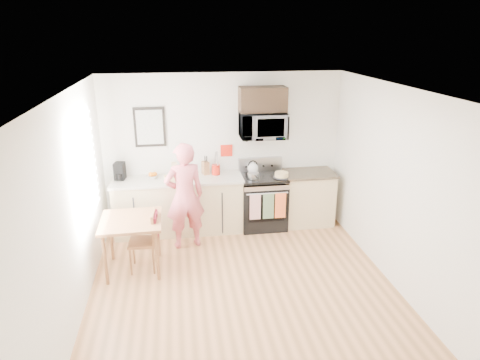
{
  "coord_description": "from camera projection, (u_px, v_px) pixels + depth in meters",
  "views": [
    {
      "loc": [
        -0.79,
        -4.68,
        3.25
      ],
      "look_at": [
        0.09,
        1.0,
        1.22
      ],
      "focal_mm": 32.0,
      "sensor_mm": 36.0,
      "label": 1
    }
  ],
  "objects": [
    {
      "name": "floor",
      "position": [
        245.0,
        294.0,
        5.56
      ],
      "size": [
        4.6,
        4.6,
        0.0
      ],
      "primitive_type": "plane",
      "color": "#926038",
      "rests_on": "ground"
    },
    {
      "name": "kettle",
      "position": [
        253.0,
        168.0,
        7.25
      ],
      "size": [
        0.18,
        0.18,
        0.23
      ],
      "color": "white",
      "rests_on": "range"
    },
    {
      "name": "left_wall",
      "position": [
        72.0,
        212.0,
        4.84
      ],
      "size": [
        0.04,
        4.6,
        2.6
      ],
      "primitive_type": "cube",
      "color": "white",
      "rests_on": "floor"
    },
    {
      "name": "upper_cabinet",
      "position": [
        263.0,
        99.0,
        6.9
      ],
      "size": [
        0.76,
        0.35,
        0.4
      ],
      "primitive_type": "cube",
      "color": "black",
      "rests_on": "back_wall"
    },
    {
      "name": "knife_block",
      "position": [
        206.0,
        168.0,
        7.17
      ],
      "size": [
        0.13,
        0.16,
        0.22
      ],
      "primitive_type": "cube",
      "rotation": [
        0.0,
        0.0,
        0.27
      ],
      "color": "brown",
      "rests_on": "countertop_left"
    },
    {
      "name": "window",
      "position": [
        85.0,
        169.0,
        5.5
      ],
      "size": [
        0.06,
        1.4,
        1.5
      ],
      "color": "white",
      "rests_on": "left_wall"
    },
    {
      "name": "front_wall",
      "position": [
        300.0,
        325.0,
        2.98
      ],
      "size": [
        4.0,
        0.04,
        2.6
      ],
      "primitive_type": "cube",
      "color": "white",
      "rests_on": "floor"
    },
    {
      "name": "coffee_maker",
      "position": [
        120.0,
        172.0,
        6.91
      ],
      "size": [
        0.19,
        0.25,
        0.28
      ],
      "rotation": [
        0.0,
        0.0,
        -0.16
      ],
      "color": "black",
      "rests_on": "countertop_left"
    },
    {
      "name": "wall_trivet",
      "position": [
        226.0,
        151.0,
        7.26
      ],
      "size": [
        0.2,
        0.02,
        0.2
      ],
      "primitive_type": "cube",
      "color": "red",
      "rests_on": "back_wall"
    },
    {
      "name": "cabinet_left",
      "position": [
        179.0,
        206.0,
        7.16
      ],
      "size": [
        2.1,
        0.6,
        0.9
      ],
      "primitive_type": "cube",
      "color": "#CFB384",
      "rests_on": "floor"
    },
    {
      "name": "ceiling",
      "position": [
        246.0,
        92.0,
        4.69
      ],
      "size": [
        4.0,
        4.6,
        0.04
      ],
      "primitive_type": "cube",
      "color": "silver",
      "rests_on": "back_wall"
    },
    {
      "name": "utensil_crock",
      "position": [
        216.0,
        165.0,
        7.14
      ],
      "size": [
        0.14,
        0.14,
        0.41
      ],
      "color": "red",
      "rests_on": "countertop_left"
    },
    {
      "name": "bread_bag",
      "position": [
        173.0,
        178.0,
        6.86
      ],
      "size": [
        0.28,
        0.16,
        0.1
      ],
      "primitive_type": "cube",
      "rotation": [
        0.0,
        0.0,
        0.16
      ],
      "color": "tan",
      "rests_on": "countertop_left"
    },
    {
      "name": "cake",
      "position": [
        282.0,
        175.0,
        7.07
      ],
      "size": [
        0.27,
        0.27,
        0.09
      ],
      "color": "black",
      "rests_on": "range"
    },
    {
      "name": "milk_carton",
      "position": [
        174.0,
        169.0,
        7.06
      ],
      "size": [
        0.09,
        0.09,
        0.24
      ],
      "primitive_type": "cube",
      "rotation": [
        0.0,
        0.0,
        -0.02
      ],
      "color": "tan",
      "rests_on": "countertop_left"
    },
    {
      "name": "back_wall",
      "position": [
        223.0,
        150.0,
        7.27
      ],
      "size": [
        4.0,
        0.04,
        2.6
      ],
      "primitive_type": "cube",
      "color": "white",
      "rests_on": "floor"
    },
    {
      "name": "pot",
      "position": [
        253.0,
        176.0,
        7.02
      ],
      "size": [
        0.19,
        0.33,
        0.1
      ],
      "rotation": [
        0.0,
        0.0,
        0.08
      ],
      "color": "#AAAAAE",
      "rests_on": "range"
    },
    {
      "name": "countertop_right",
      "position": [
        309.0,
        173.0,
        7.32
      ],
      "size": [
        0.88,
        0.64,
        0.04
      ],
      "primitive_type": "cube",
      "color": "black",
      "rests_on": "cabinet_right"
    },
    {
      "name": "microwave",
      "position": [
        263.0,
        125.0,
        7.0
      ],
      "size": [
        0.76,
        0.51,
        0.42
      ],
      "primitive_type": "imported",
      "color": "#AAAAAE",
      "rests_on": "back_wall"
    },
    {
      "name": "wall_art",
      "position": [
        150.0,
        127.0,
        6.92
      ],
      "size": [
        0.5,
        0.04,
        0.65
      ],
      "color": "black",
      "rests_on": "back_wall"
    },
    {
      "name": "range",
      "position": [
        263.0,
        202.0,
        7.34
      ],
      "size": [
        0.76,
        0.7,
        1.16
      ],
      "color": "black",
      "rests_on": "floor"
    },
    {
      "name": "dining_table",
      "position": [
        131.0,
        225.0,
        5.91
      ],
      "size": [
        0.83,
        0.83,
        0.77
      ],
      "rotation": [
        0.0,
        0.0,
        0.02
      ],
      "color": "brown",
      "rests_on": "floor"
    },
    {
      "name": "fruit_bowl",
      "position": [
        153.0,
        176.0,
        7.02
      ],
      "size": [
        0.25,
        0.25,
        0.09
      ],
      "color": "white",
      "rests_on": "countertop_left"
    },
    {
      "name": "person",
      "position": [
        185.0,
        196.0,
        6.53
      ],
      "size": [
        0.68,
        0.52,
        1.68
      ],
      "primitive_type": "imported",
      "rotation": [
        0.0,
        0.0,
        3.35
      ],
      "color": "#C3354C",
      "rests_on": "floor"
    },
    {
      "name": "cabinet_right",
      "position": [
        307.0,
        199.0,
        7.47
      ],
      "size": [
        0.84,
        0.6,
        0.9
      ],
      "primitive_type": "cube",
      "color": "#CFB384",
      "rests_on": "floor"
    },
    {
      "name": "right_wall",
      "position": [
        401.0,
        192.0,
        5.41
      ],
      "size": [
        0.04,
        4.6,
        2.6
      ],
      "primitive_type": "cube",
      "color": "white",
      "rests_on": "floor"
    },
    {
      "name": "countertop_left",
      "position": [
        177.0,
        180.0,
        7.0
      ],
      "size": [
        2.14,
        0.64,
        0.04
      ],
      "primitive_type": "cube",
      "color": "beige",
      "rests_on": "cabinet_left"
    },
    {
      "name": "chair",
      "position": [
        151.0,
        233.0,
        5.97
      ],
      "size": [
        0.43,
        0.39,
        0.88
      ],
      "rotation": [
        0.0,
        0.0,
        -0.05
      ],
      "color": "brown",
      "rests_on": "floor"
    }
  ]
}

